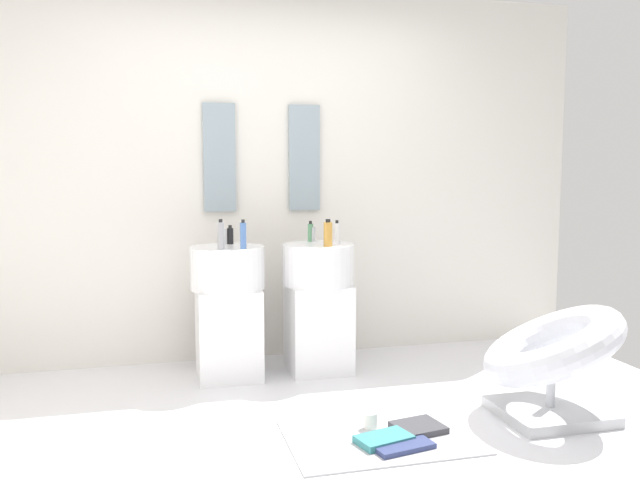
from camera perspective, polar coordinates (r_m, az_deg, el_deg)
ground_plane at (r=3.37m, az=-0.15°, el=-17.72°), size 4.80×3.60×0.04m
rear_partition at (r=4.70m, az=-5.15°, el=5.62°), size 4.80×0.10×2.60m
pedestal_sink_left at (r=4.28m, az=-7.98°, el=-5.81°), size 0.47×0.47×0.95m
pedestal_sink_right at (r=4.39m, az=-0.15°, el=-5.46°), size 0.47×0.47×0.95m
vanity_mirror_left at (r=4.59m, az=-8.74°, el=7.09°), size 0.22×0.03×0.74m
vanity_mirror_right at (r=4.69m, az=-1.38°, el=7.14°), size 0.22×0.03×0.74m
lounge_chair at (r=3.81m, az=19.52°, el=-9.34°), size 1.05×1.04×0.65m
area_rug at (r=3.46m, az=5.26°, el=-16.68°), size 0.94×0.65×0.01m
magazine_navy at (r=3.34m, az=7.07°, el=-17.24°), size 0.32×0.23×0.03m
magazine_teal at (r=3.38m, az=5.59°, el=-16.84°), size 0.30×0.22×0.04m
magazine_charcoal at (r=3.54m, az=8.53°, el=-15.80°), size 0.27×0.25×0.03m
coffee_mug at (r=3.53m, az=4.41°, el=-15.36°), size 0.07×0.07×0.08m
soap_bottle_blue at (r=4.08m, az=-6.69°, el=0.41°), size 0.04×0.04×0.18m
soap_bottle_amber at (r=4.18m, az=0.70°, el=0.54°), size 0.06×0.06×0.17m
soap_bottle_black at (r=4.36m, az=-7.81°, el=0.38°), size 0.04×0.04×0.12m
soap_bottle_white at (r=4.33m, az=1.48°, el=0.61°), size 0.04×0.04×0.16m
soap_bottle_grey at (r=4.07m, az=-8.61°, el=0.40°), size 0.04×0.04×0.19m
soap_bottle_green at (r=4.46m, az=-0.83°, el=0.68°), size 0.04×0.04×0.14m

